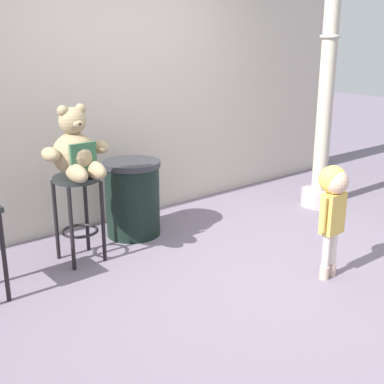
# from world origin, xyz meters

# --- Properties ---
(ground_plane) EXTENTS (24.00, 24.00, 0.00)m
(ground_plane) POSITION_xyz_m (0.00, 0.00, 0.00)
(ground_plane) COLOR slate
(building_wall) EXTENTS (6.99, 0.30, 3.60)m
(building_wall) POSITION_xyz_m (0.00, 1.84, 1.80)
(building_wall) COLOR beige
(building_wall) RESTS_ON ground_plane
(bar_stool_with_teddy) EXTENTS (0.37, 0.37, 0.72)m
(bar_stool_with_teddy) POSITION_xyz_m (-0.83, 1.02, 0.51)
(bar_stool_with_teddy) COLOR #212626
(bar_stool_with_teddy) RESTS_ON ground_plane
(teddy_bear) EXTENTS (0.54, 0.49, 0.56)m
(teddy_bear) POSITION_xyz_m (-0.83, 0.99, 0.93)
(teddy_bear) COLOR #9F8A63
(teddy_bear) RESTS_ON bar_stool_with_teddy
(child_walking) EXTENTS (0.28, 0.22, 0.88)m
(child_walking) POSITION_xyz_m (0.48, -0.47, 0.64)
(child_walking) COLOR #C9A794
(child_walking) RESTS_ON ground_plane
(trash_bin) EXTENTS (0.52, 0.52, 0.70)m
(trash_bin) POSITION_xyz_m (-0.18, 1.22, 0.35)
(trash_bin) COLOR black
(trash_bin) RESTS_ON ground_plane
(lamppost) EXTENTS (0.36, 0.36, 3.08)m
(lamppost) POSITION_xyz_m (1.84, 0.65, 1.24)
(lamppost) COLOR #AB9FA2
(lamppost) RESTS_ON ground_plane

